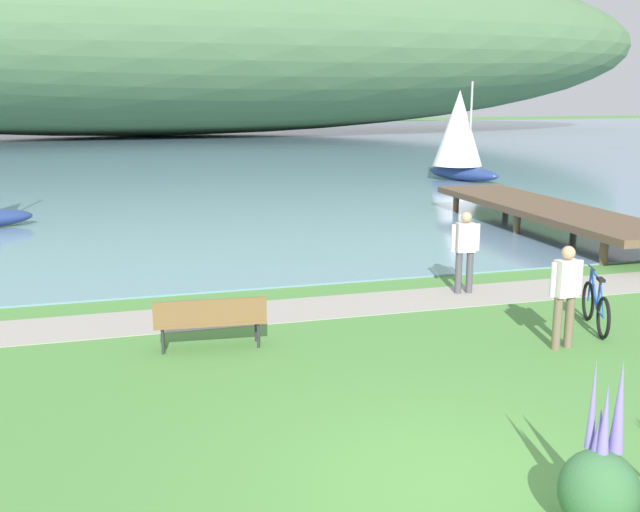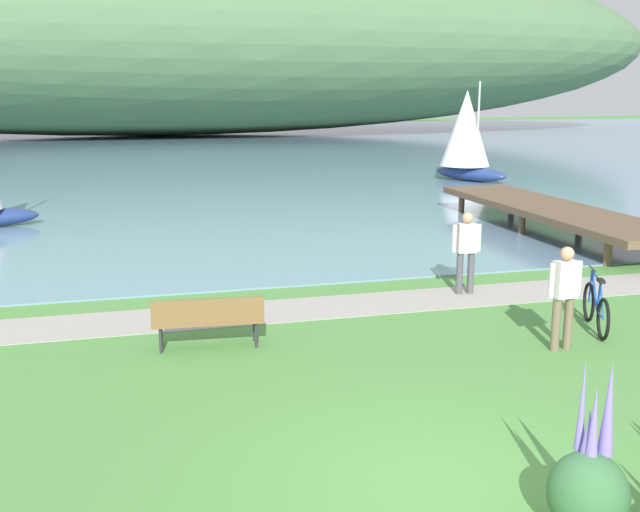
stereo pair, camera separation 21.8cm
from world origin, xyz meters
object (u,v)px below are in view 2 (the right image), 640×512
Objects in this scene: person_on_the_grass at (564,291)px; sailboat_toward_hillside at (467,134)px; park_bench_near_camera at (208,318)px; person_at_shoreline at (466,248)px; bicycle_leaning_near_bench at (596,308)px.

sailboat_toward_hillside is at bearing 68.05° from person_on_the_grass.
person_at_shoreline is (5.49, 1.96, 0.46)m from park_bench_near_camera.
sailboat_toward_hillside is at bearing 70.11° from bicycle_leaning_near_bench.
sailboat_toward_hillside reaches higher than bicycle_leaning_near_bench.
person_on_the_grass is (-1.15, -0.74, 0.58)m from bicycle_leaning_near_bench.
bicycle_leaning_near_bench is 0.97× the size of person_at_shoreline.
park_bench_near_camera is 24.41m from sailboat_toward_hillside.
park_bench_near_camera is 6.71m from bicycle_leaning_near_bench.
bicycle_leaning_near_bench is at bearing 32.88° from person_on_the_grass.
park_bench_near_camera is 0.41× the size of sailboat_toward_hillside.
sailboat_toward_hillside reaches higher than person_on_the_grass.
bicycle_leaning_near_bench is at bearing -66.83° from person_at_shoreline.
person_at_shoreline is 3.49m from person_on_the_grass.
sailboat_toward_hillside is at bearing 54.55° from park_bench_near_camera.
person_on_the_grass reaches higher than bicycle_leaning_near_bench.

